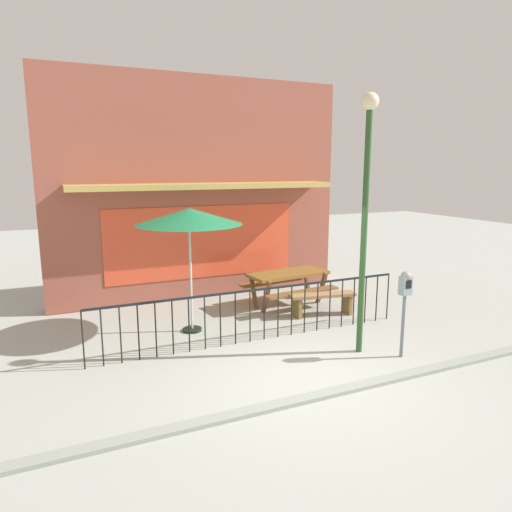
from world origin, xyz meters
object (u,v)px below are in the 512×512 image
at_px(picnic_table_left, 288,279).
at_px(patio_bench, 323,299).
at_px(parking_meter_near, 405,291).
at_px(patio_umbrella, 189,217).
at_px(street_lamp, 366,190).

distance_m(picnic_table_left, patio_bench, 1.03).
bearing_deg(picnic_table_left, patio_bench, -70.90).
relative_size(patio_bench, parking_meter_near, 0.99).
bearing_deg(patio_umbrella, street_lamp, -42.73).
relative_size(patio_bench, street_lamp, 0.34).
xyz_separation_m(picnic_table_left, street_lamp, (-0.14, -2.85, 2.12)).
relative_size(patio_umbrella, street_lamp, 0.56).
relative_size(picnic_table_left, street_lamp, 0.46).
bearing_deg(patio_bench, picnic_table_left, 109.10).
distance_m(patio_bench, street_lamp, 3.09).
relative_size(picnic_table_left, patio_bench, 1.34).
relative_size(patio_umbrella, patio_bench, 1.64).
bearing_deg(picnic_table_left, street_lamp, -92.92).
bearing_deg(parking_meter_near, street_lamp, 136.64).
xyz_separation_m(patio_umbrella, patio_bench, (2.78, -0.23, -1.84)).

